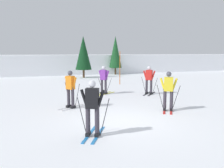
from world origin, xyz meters
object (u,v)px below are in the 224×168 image
at_px(conifer_far_left, 83,53).
at_px(skier_black, 92,107).
at_px(skier_orange, 71,88).
at_px(skier_yellow, 168,90).
at_px(skier_purple, 104,79).
at_px(trail_marker_pole, 120,68).
at_px(conifer_far_right, 115,52).
at_px(skier_red, 149,79).

bearing_deg(conifer_far_left, skier_black, -102.19).
relative_size(skier_orange, skier_yellow, 1.00).
height_order(skier_purple, trail_marker_pole, trail_marker_pole).
xyz_separation_m(trail_marker_pole, conifer_far_left, (-1.55, 5.91, 1.16)).
xyz_separation_m(skier_orange, conifer_far_right, (7.84, 15.23, 1.63)).
height_order(skier_yellow, conifer_far_left, conifer_far_left).
height_order(skier_purple, conifer_far_right, conifer_far_right).
height_order(skier_black, conifer_far_right, conifer_far_right).
bearing_deg(conifer_far_left, skier_yellow, -88.97).
relative_size(skier_black, skier_orange, 1.00).
distance_m(skier_red, conifer_far_right, 13.52).
bearing_deg(skier_orange, skier_red, 22.35).
xyz_separation_m(skier_red, trail_marker_pole, (0.05, 4.91, 0.38)).
bearing_deg(conifer_far_right, skier_yellow, -103.05).
relative_size(skier_yellow, skier_red, 1.00).
relative_size(skier_orange, trail_marker_pole, 0.66).
bearing_deg(skier_yellow, skier_black, -152.63).
relative_size(skier_black, conifer_far_right, 0.39).
bearing_deg(trail_marker_pole, skier_orange, -126.31).
bearing_deg(trail_marker_pole, skier_red, -90.55).
bearing_deg(skier_orange, skier_purple, 50.28).
xyz_separation_m(skier_black, conifer_far_left, (3.65, 16.88, 1.54)).
xyz_separation_m(skier_orange, trail_marker_pole, (5.15, 7.00, 0.38)).
bearing_deg(skier_purple, skier_black, -110.33).
xyz_separation_m(skier_yellow, trail_marker_pole, (1.29, 8.94, 0.38)).
bearing_deg(trail_marker_pole, skier_black, -115.36).
bearing_deg(conifer_far_left, skier_purple, -96.03).
xyz_separation_m(skier_purple, conifer_far_left, (1.04, 9.83, 1.54)).
bearing_deg(skier_black, conifer_far_left, 77.81).
height_order(skier_purple, conifer_far_left, conifer_far_left).
bearing_deg(trail_marker_pole, conifer_far_left, 104.74).
bearing_deg(skier_red, skier_purple, 158.96).
distance_m(skier_orange, skier_red, 5.51).
distance_m(skier_yellow, conifer_far_right, 17.70).
height_order(skier_black, skier_purple, same).
bearing_deg(skier_black, trail_marker_pole, 64.64).
relative_size(skier_orange, skier_red, 1.00).
relative_size(skier_yellow, conifer_far_right, 0.39).
bearing_deg(skier_purple, skier_yellow, -75.42).
height_order(skier_black, trail_marker_pole, trail_marker_pole).
xyz_separation_m(conifer_far_left, conifer_far_right, (4.25, 2.32, 0.09)).
bearing_deg(skier_purple, conifer_far_left, 83.97).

